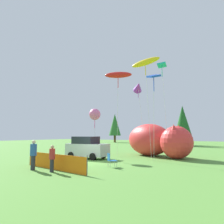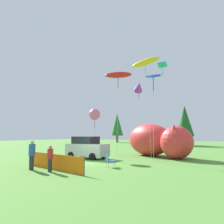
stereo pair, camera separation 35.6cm
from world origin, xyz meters
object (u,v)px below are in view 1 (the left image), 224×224
at_px(parked_car, 87,148).
at_px(kite_blue_box, 154,78).
at_px(kite_purple_delta, 138,87).
at_px(folding_chair, 111,159).
at_px(kite_pink_octopus, 95,114).
at_px(spectator_in_white_shirt, 33,154).
at_px(kite_yellow_hero, 145,63).
at_px(inflatable_cat, 156,141).
at_px(spectator_in_black_shirt, 52,157).
at_px(kite_red_lizard, 118,75).
at_px(kite_teal_diamond, 162,67).

height_order(parked_car, kite_blue_box, kite_blue_box).
bearing_deg(kite_purple_delta, folding_chair, -75.45).
bearing_deg(kite_pink_octopus, spectator_in_white_shirt, -86.24).
bearing_deg(folding_chair, kite_yellow_hero, 41.57).
bearing_deg(folding_chair, inflatable_cat, 40.11).
xyz_separation_m(kite_yellow_hero, kite_purple_delta, (-2.31, 3.14, -1.58)).
bearing_deg(kite_blue_box, folding_chair, -109.70).
height_order(kite_purple_delta, kite_pink_octopus, kite_purple_delta).
distance_m(parked_car, spectator_in_black_shirt, 7.28).
bearing_deg(kite_blue_box, spectator_in_black_shirt, -114.08).
xyz_separation_m(parked_car, folding_chair, (4.72, -3.25, -0.46)).
bearing_deg(kite_red_lizard, folding_chair, -64.11).
xyz_separation_m(folding_chair, kite_yellow_hero, (-0.21, 6.60, 8.72)).
bearing_deg(folding_chair, parked_car, 95.17).
height_order(spectator_in_black_shirt, kite_pink_octopus, kite_pink_octopus).
distance_m(kite_yellow_hero, kite_teal_diamond, 3.23).
bearing_deg(parked_car, folding_chair, -37.89).
height_order(spectator_in_white_shirt, kite_red_lizard, kite_red_lizard).
distance_m(parked_car, kite_red_lizard, 7.64).
distance_m(spectator_in_black_shirt, kite_teal_diamond, 16.01).
bearing_deg(spectator_in_white_shirt, spectator_in_black_shirt, 4.85).
distance_m(spectator_in_white_shirt, kite_purple_delta, 14.95).
distance_m(folding_chair, kite_blue_box, 7.88).
height_order(parked_car, kite_purple_delta, kite_purple_delta).
distance_m(folding_chair, kite_purple_delta, 12.33).
height_order(parked_car, kite_yellow_hero, kite_yellow_hero).
xyz_separation_m(kite_blue_box, kite_red_lizard, (-4.11, 1.04, 1.06)).
bearing_deg(folding_chair, kite_blue_box, 20.02).
height_order(kite_red_lizard, kite_pink_octopus, kite_red_lizard).
height_order(folding_chair, spectator_in_white_shirt, spectator_in_white_shirt).
relative_size(folding_chair, spectator_in_white_shirt, 0.50).
distance_m(kite_blue_box, kite_pink_octopus, 6.28).
bearing_deg(inflatable_cat, kite_yellow_hero, -69.53).
height_order(inflatable_cat, spectator_in_white_shirt, inflatable_cat).
distance_m(kite_blue_box, kite_purple_delta, 6.84).
bearing_deg(inflatable_cat, spectator_in_white_shirt, -80.79).
relative_size(parked_car, kite_teal_diamond, 0.40).
relative_size(spectator_in_white_shirt, kite_yellow_hero, 0.19).
height_order(folding_chair, inflatable_cat, inflatable_cat).
distance_m(parked_car, folding_chair, 5.74).
xyz_separation_m(folding_chair, spectator_in_black_shirt, (-1.94, -3.48, 0.33)).
relative_size(folding_chair, inflatable_cat, 0.12).
bearing_deg(kite_red_lizard, kite_teal_diamond, 56.62).
distance_m(folding_chair, spectator_in_black_shirt, 4.00).
xyz_separation_m(spectator_in_black_shirt, kite_pink_octopus, (-2.03, 6.88, 3.20)).
height_order(inflatable_cat, kite_teal_diamond, kite_teal_diamond).
distance_m(kite_yellow_hero, kite_red_lizard, 2.95).
height_order(spectator_in_black_shirt, kite_purple_delta, kite_purple_delta).
distance_m(kite_blue_box, kite_yellow_hero, 3.69).
bearing_deg(kite_purple_delta, kite_pink_octopus, -102.75).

